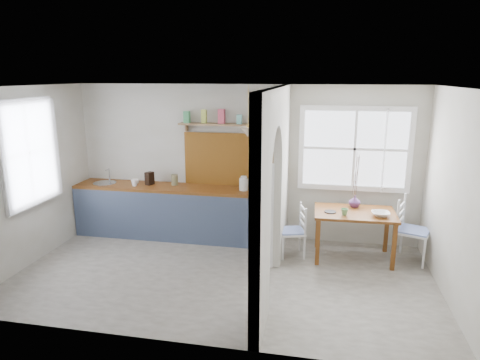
% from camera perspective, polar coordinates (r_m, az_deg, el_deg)
% --- Properties ---
extents(floor, '(5.80, 3.20, 0.01)m').
position_cam_1_polar(floor, '(6.18, -2.30, -12.58)').
color(floor, '#9B968A').
rests_on(floor, ground).
extents(ceiling, '(5.80, 3.20, 0.01)m').
position_cam_1_polar(ceiling, '(5.53, -2.57, 12.31)').
color(ceiling, beige).
rests_on(ceiling, walls).
extents(walls, '(5.81, 3.21, 2.60)m').
position_cam_1_polar(walls, '(5.72, -2.43, -0.83)').
color(walls, beige).
rests_on(walls, floor).
extents(partition, '(0.12, 3.20, 2.60)m').
position_cam_1_polar(partition, '(5.62, 4.65, 0.46)').
color(partition, beige).
rests_on(partition, floor).
extents(kitchen_window, '(0.10, 1.16, 1.50)m').
position_cam_1_polar(kitchen_window, '(6.89, -26.40, 3.24)').
color(kitchen_window, white).
rests_on(kitchen_window, walls).
extents(nook_window, '(1.76, 0.10, 1.30)m').
position_cam_1_polar(nook_window, '(7.05, 15.04, 4.01)').
color(nook_window, white).
rests_on(nook_window, walls).
extents(counter, '(3.50, 0.60, 0.90)m').
position_cam_1_polar(counter, '(7.49, -8.44, -4.11)').
color(counter, brown).
rests_on(counter, floor).
extents(sink, '(0.40, 0.40, 0.02)m').
position_cam_1_polar(sink, '(7.87, -17.58, -0.45)').
color(sink, '#BCBDC2').
rests_on(sink, counter).
extents(backsplash, '(1.65, 0.03, 0.90)m').
position_cam_1_polar(backsplash, '(7.25, -1.11, 2.74)').
color(backsplash, '#966019').
rests_on(backsplash, walls).
extents(shelf, '(1.75, 0.20, 0.21)m').
position_cam_1_polar(shelf, '(7.07, -1.28, 7.77)').
color(shelf, '#A47549').
rests_on(shelf, walls).
extents(pendant_lamp, '(0.26, 0.26, 0.16)m').
position_cam_1_polar(pendant_lamp, '(6.68, 1.09, 6.40)').
color(pendant_lamp, '#EFE2C5').
rests_on(pendant_lamp, ceiling).
extents(utensil_rail, '(0.02, 0.50, 0.02)m').
position_cam_1_polar(utensil_rail, '(6.44, 4.72, 2.19)').
color(utensil_rail, '#BCBDC2').
rests_on(utensil_rail, partition).
extents(dining_table, '(1.21, 0.82, 0.75)m').
position_cam_1_polar(dining_table, '(6.79, 14.88, -7.09)').
color(dining_table, brown).
rests_on(dining_table, floor).
extents(chair_left, '(0.46, 0.46, 0.81)m').
position_cam_1_polar(chair_left, '(6.69, 6.93, -6.72)').
color(chair_left, white).
rests_on(chair_left, floor).
extents(chair_right, '(0.58, 0.58, 0.98)m').
position_cam_1_polar(chair_right, '(6.93, 22.15, -6.21)').
color(chair_right, white).
rests_on(chair_right, floor).
extents(kettle, '(0.24, 0.22, 0.24)m').
position_cam_1_polar(kettle, '(7.00, 0.50, -0.43)').
color(kettle, white).
rests_on(kettle, counter).
extents(mug_a, '(0.15, 0.15, 0.11)m').
position_cam_1_polar(mug_a, '(7.50, -13.88, -0.37)').
color(mug_a, white).
rests_on(mug_a, counter).
extents(mug_b, '(0.15, 0.15, 0.09)m').
position_cam_1_polar(mug_b, '(7.63, -13.78, -0.19)').
color(mug_b, silver).
rests_on(mug_b, counter).
extents(knife_block, '(0.14, 0.17, 0.22)m').
position_cam_1_polar(knife_block, '(7.53, -11.97, 0.22)').
color(knife_block, black).
rests_on(knife_block, counter).
extents(jar, '(0.15, 0.15, 0.18)m').
position_cam_1_polar(jar, '(7.43, -8.71, 0.03)').
color(jar, olive).
rests_on(jar, counter).
extents(towel_magenta, '(0.02, 0.03, 0.49)m').
position_cam_1_polar(towel_magenta, '(6.85, 4.34, -7.34)').
color(towel_magenta, '#BC3075').
rests_on(towel_magenta, counter).
extents(towel_orange, '(0.02, 0.03, 0.52)m').
position_cam_1_polar(towel_orange, '(6.84, 4.31, -7.60)').
color(towel_orange, orange).
rests_on(towel_orange, counter).
extents(bowl, '(0.28, 0.28, 0.06)m').
position_cam_1_polar(bowl, '(6.57, 18.24, -4.32)').
color(bowl, white).
rests_on(bowl, dining_table).
extents(table_cup, '(0.12, 0.12, 0.10)m').
position_cam_1_polar(table_cup, '(6.46, 13.76, -4.15)').
color(table_cup, '#6AA96A').
rests_on(table_cup, dining_table).
extents(plate, '(0.19, 0.19, 0.01)m').
position_cam_1_polar(plate, '(6.56, 11.94, -4.16)').
color(plate, black).
rests_on(plate, dining_table).
extents(vase, '(0.20, 0.20, 0.19)m').
position_cam_1_polar(vase, '(6.88, 15.04, -2.75)').
color(vase, '#59316D').
rests_on(vase, dining_table).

